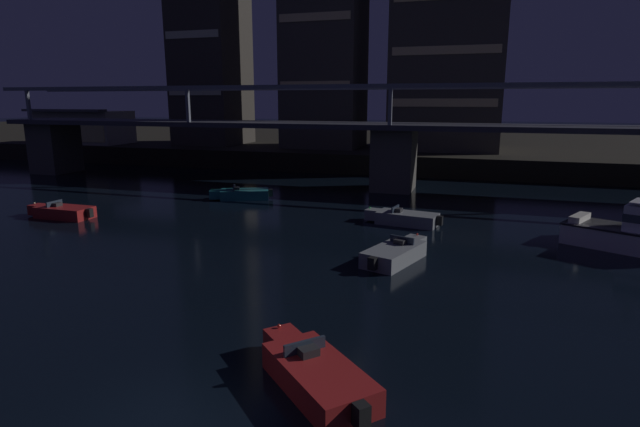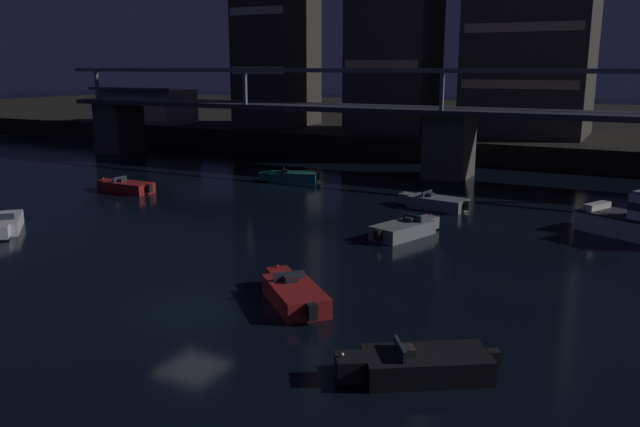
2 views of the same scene
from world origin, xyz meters
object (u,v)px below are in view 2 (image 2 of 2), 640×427
object	(u,v)px
speedboat_near_right	(294,294)
speedboat_far_right	(435,202)
speedboat_mid_center	(126,187)
river_bridge	(450,127)
waterfront_pavilion	(148,106)
speedboat_far_left	(290,177)
speedboat_far_center	(419,365)
speedboat_near_center	(405,229)
tower_central	(535,1)
speedboat_mid_left	(4,224)

from	to	relation	value
speedboat_near_right	speedboat_far_right	world-z (taller)	same
speedboat_near_right	speedboat_mid_center	xyz separation A→B (m)	(-23.49, 14.98, 0.00)
river_bridge	waterfront_pavilion	size ratio (longest dim) A/B	6.70
speedboat_far_left	speedboat_far_right	bearing A→B (deg)	-18.20
speedboat_mid_center	speedboat_far_right	world-z (taller)	same
speedboat_far_center	river_bridge	bearing A→B (deg)	105.00
speedboat_near_center	speedboat_mid_center	distance (m)	24.01
waterfront_pavilion	river_bridge	bearing A→B (deg)	-14.86
tower_central	speedboat_near_center	xyz separation A→B (m)	(0.45, -39.69, -15.89)
speedboat_near_center	speedboat_far_left	distance (m)	19.48
speedboat_mid_center	speedboat_mid_left	bearing A→B (deg)	-79.52
speedboat_near_right	speedboat_far_center	xyz separation A→B (m)	(6.69, -3.83, 0.00)
tower_central	speedboat_mid_left	size ratio (longest dim) A/B	6.38
waterfront_pavilion	speedboat_far_center	distance (m)	73.62
river_bridge	speedboat_mid_left	xyz separation A→B (m)	(-17.95, -30.70, -4.00)
speedboat_far_right	tower_central	bearing A→B (deg)	89.47
speedboat_near_right	speedboat_far_right	bearing A→B (deg)	91.06
waterfront_pavilion	speedboat_near_right	world-z (taller)	waterfront_pavilion
speedboat_mid_left	speedboat_far_center	bearing A→B (deg)	-12.81
speedboat_mid_left	speedboat_far_center	xyz separation A→B (m)	(27.88, -6.34, 0.00)
speedboat_far_left	speedboat_far_center	xyz separation A→B (m)	(21.17, -28.73, 0.00)
river_bridge	speedboat_far_left	size ratio (longest dim) A/B	16.50
river_bridge	speedboat_near_center	world-z (taller)	river_bridge
speedboat_near_right	speedboat_far_right	xyz separation A→B (m)	(-0.37, 20.26, 0.00)
speedboat_near_center	speedboat_near_right	world-z (taller)	same
river_bridge	tower_central	size ratio (longest dim) A/B	2.91
river_bridge	speedboat_far_center	bearing A→B (deg)	-75.00
speedboat_near_right	speedboat_far_left	xyz separation A→B (m)	(-14.48, 24.89, 0.00)
waterfront_pavilion	speedboat_mid_left	xyz separation A→B (m)	(26.96, -42.61, -4.02)
speedboat_mid_left	speedboat_far_right	size ratio (longest dim) A/B	0.85
tower_central	speedboat_near_center	world-z (taller)	tower_central
river_bridge	speedboat_far_right	world-z (taller)	river_bridge
speedboat_mid_left	speedboat_mid_center	world-z (taller)	same
river_bridge	speedboat_mid_left	world-z (taller)	river_bridge
speedboat_mid_left	speedboat_mid_center	size ratio (longest dim) A/B	0.86
speedboat_far_left	speedboat_far_center	size ratio (longest dim) A/B	1.05
waterfront_pavilion	speedboat_mid_center	size ratio (longest dim) A/B	2.38
speedboat_near_right	tower_central	bearing A→B (deg)	90.09
tower_central	waterfront_pavilion	size ratio (longest dim) A/B	2.30
speedboat_near_center	speedboat_mid_left	world-z (taller)	same
river_bridge	speedboat_near_right	distance (m)	33.59
speedboat_far_left	speedboat_far_right	xyz separation A→B (m)	(14.10, -4.64, 0.00)
speedboat_mid_left	speedboat_mid_center	bearing A→B (deg)	100.48
speedboat_near_center	speedboat_far_right	world-z (taller)	same
speedboat_far_center	speedboat_far_right	distance (m)	25.11
speedboat_near_center	speedboat_near_right	size ratio (longest dim) A/B	1.15
speedboat_far_left	speedboat_far_right	distance (m)	14.84
river_bridge	speedboat_far_right	distance (m)	13.84
speedboat_far_left	speedboat_near_center	bearing A→B (deg)	-40.36
tower_central	speedboat_mid_left	distance (m)	56.08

